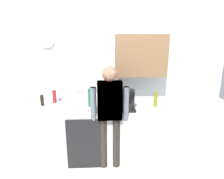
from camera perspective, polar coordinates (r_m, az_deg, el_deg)
ground_plane at (r=3.26m, az=-0.63°, el=-22.04°), size 8.00×8.00×0.00m
kitchen_counter at (r=3.27m, az=-0.85°, el=-12.50°), size 2.57×0.64×0.91m
dishwasher_panel at (r=3.02m, az=-8.16°, el=-16.17°), size 0.56×0.02×0.82m
back_wall_assembly at (r=3.37m, az=0.06°, el=4.63°), size 4.17×0.42×2.60m
coffee_maker at (r=2.89m, az=5.08°, el=-3.45°), size 0.20×0.20×0.33m
bottle_red_vinegar at (r=3.37m, az=-17.07°, el=-2.03°), size 0.06×0.06×0.22m
bottle_olive_oil at (r=3.10m, az=13.10°, el=-2.90°), size 0.06×0.06×0.25m
bottle_green_wine at (r=3.05m, az=-6.63°, el=-2.45°), size 0.07×0.07×0.30m
bottle_clear_soda at (r=2.91m, az=-0.98°, el=-3.40°), size 0.09×0.09×0.28m
bottle_dark_sauce at (r=3.30m, az=-20.47°, el=-3.07°), size 0.06×0.06×0.18m
cup_blue_mug at (r=3.17m, az=0.45°, el=-3.57°), size 0.08×0.08×0.10m
dish_soap at (r=2.95m, az=-5.66°, el=-4.49°), size 0.06×0.06×0.18m
person_at_sink at (r=2.80m, az=-0.68°, el=-6.26°), size 0.57×0.22×1.60m
person_guest at (r=2.80m, az=-0.68°, el=-6.26°), size 0.57×0.22×1.60m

